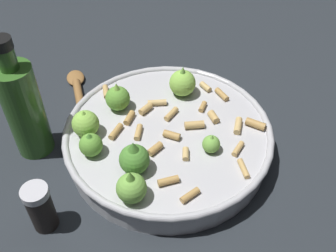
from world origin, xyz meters
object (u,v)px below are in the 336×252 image
Objects in this scene: cooking_pan at (166,137)px; olive_oil_bottle at (24,108)px; pepper_shaker at (41,208)px; wooden_spoon at (80,99)px.

olive_oil_bottle reaches higher than cooking_pan.
cooking_pan is 4.19× the size of pepper_shaker.
olive_oil_bottle is (0.14, 0.07, 0.05)m from pepper_shaker.
olive_oil_bottle is 1.02× the size of wooden_spoon.
pepper_shaker is (-0.17, 0.15, 0.01)m from cooking_pan.
cooking_pan is 1.63× the size of wooden_spoon.
cooking_pan is at bearing -40.85° from pepper_shaker.
pepper_shaker is 0.39× the size of wooden_spoon.
pepper_shaker is 0.27m from wooden_spoon.
wooden_spoon is (0.27, 0.04, -0.03)m from pepper_shaker.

